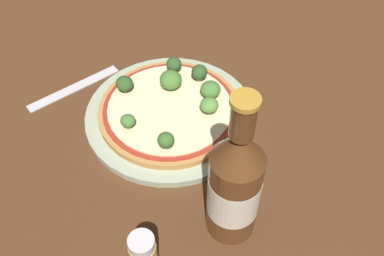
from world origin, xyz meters
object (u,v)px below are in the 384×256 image
pizza (171,109)px  fork (74,88)px  beer_bottle (235,185)px  pepper_shaker (144,255)px

pizza → fork: (-0.17, -0.05, -0.02)m
fork → beer_bottle: bearing=-83.3°
pepper_shaker → pizza: bearing=123.7°
pepper_shaker → fork: bearing=153.2°
beer_bottle → fork: (-0.36, 0.04, -0.09)m
pizza → pepper_shaker: size_ratio=3.03×
beer_bottle → pepper_shaker: 0.14m
pizza → fork: 0.18m
beer_bottle → fork: 0.37m
pizza → beer_bottle: beer_bottle is taller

